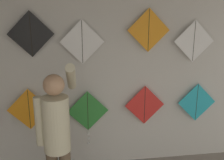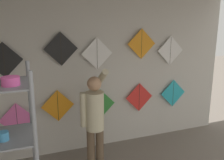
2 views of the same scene
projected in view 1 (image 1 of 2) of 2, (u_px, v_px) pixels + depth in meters
The scene contains 10 objects.
back_panel at pixel (88, 69), 3.30m from camera, with size 5.14×0.06×2.80m, color beige.
shopkeeper at pixel (57, 134), 2.52m from camera, with size 0.42×0.55×1.66m.
kite_1 at pixel (29, 109), 3.24m from camera, with size 0.56×0.01×0.56m.
kite_2 at pixel (88, 114), 3.37m from camera, with size 0.56×0.04×0.77m.
kite_3 at pixel (145, 105), 3.45m from camera, with size 0.56×0.01×0.56m.
kite_4 at pixel (197, 102), 3.55m from camera, with size 0.56×0.01×0.56m.
kite_6 at pixel (31, 34), 3.00m from camera, with size 0.56×0.01×0.56m.
kite_7 at pixel (82, 42), 3.11m from camera, with size 0.56×0.01×0.56m.
kite_8 at pixel (149, 30), 3.19m from camera, with size 0.56×0.01×0.56m.
kite_9 at pixel (194, 41), 3.31m from camera, with size 0.56×0.01×0.56m.
Camera 1 is at (-0.13, 0.34, 2.12)m, focal length 40.00 mm.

